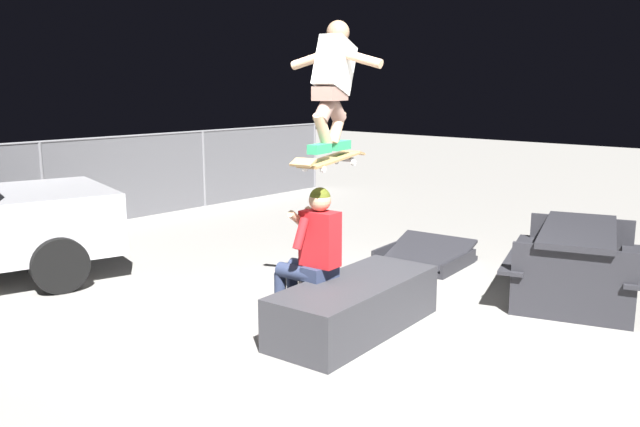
{
  "coord_description": "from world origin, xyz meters",
  "views": [
    {
      "loc": [
        -4.44,
        -3.52,
        2.19
      ],
      "look_at": [
        -0.17,
        0.27,
        1.06
      ],
      "focal_mm": 36.81,
      "sensor_mm": 36.0,
      "label": 1
    }
  ],
  "objects_px": {
    "ledge_box_main": "(355,306)",
    "skater_airborne": "(333,80)",
    "person_sitting_on_ledge": "(311,250)",
    "picnic_table_back": "(577,252)",
    "skateboard": "(330,160)",
    "kicker_ramp": "(424,259)"
  },
  "relations": [
    {
      "from": "ledge_box_main",
      "to": "person_sitting_on_ledge",
      "type": "bearing_deg",
      "value": 110.91
    },
    {
      "from": "skateboard",
      "to": "picnic_table_back",
      "type": "distance_m",
      "value": 2.88
    },
    {
      "from": "skater_airborne",
      "to": "ledge_box_main",
      "type": "bearing_deg",
      "value": -86.26
    },
    {
      "from": "ledge_box_main",
      "to": "skater_airborne",
      "type": "bearing_deg",
      "value": 93.74
    },
    {
      "from": "skateboard",
      "to": "picnic_table_back",
      "type": "relative_size",
      "value": 0.51
    },
    {
      "from": "person_sitting_on_ledge",
      "to": "kicker_ramp",
      "type": "distance_m",
      "value": 2.61
    },
    {
      "from": "person_sitting_on_ledge",
      "to": "picnic_table_back",
      "type": "relative_size",
      "value": 0.64
    },
    {
      "from": "ledge_box_main",
      "to": "skater_airborne",
      "type": "height_order",
      "value": "skater_airborne"
    },
    {
      "from": "person_sitting_on_ledge",
      "to": "skater_airborne",
      "type": "relative_size",
      "value": 1.16
    },
    {
      "from": "skater_airborne",
      "to": "kicker_ramp",
      "type": "height_order",
      "value": "skater_airborne"
    },
    {
      "from": "person_sitting_on_ledge",
      "to": "picnic_table_back",
      "type": "xyz_separation_m",
      "value": [
        2.39,
        -1.54,
        -0.22
      ]
    },
    {
      "from": "ledge_box_main",
      "to": "skateboard",
      "type": "xyz_separation_m",
      "value": [
        -0.07,
        0.24,
        1.31
      ]
    },
    {
      "from": "skateboard",
      "to": "skater_airborne",
      "type": "xyz_separation_m",
      "value": [
        0.06,
        0.01,
        0.69
      ]
    },
    {
      "from": "skater_airborne",
      "to": "kicker_ramp",
      "type": "distance_m",
      "value": 3.25
    },
    {
      "from": "skateboard",
      "to": "kicker_ramp",
      "type": "xyz_separation_m",
      "value": [
        2.42,
        0.53,
        -1.48
      ]
    },
    {
      "from": "person_sitting_on_ledge",
      "to": "kicker_ramp",
      "type": "bearing_deg",
      "value": 8.61
    },
    {
      "from": "skater_airborne",
      "to": "picnic_table_back",
      "type": "bearing_deg",
      "value": -31.76
    },
    {
      "from": "kicker_ramp",
      "to": "picnic_table_back",
      "type": "distance_m",
      "value": 1.97
    },
    {
      "from": "ledge_box_main",
      "to": "skateboard",
      "type": "height_order",
      "value": "skateboard"
    },
    {
      "from": "ledge_box_main",
      "to": "skateboard",
      "type": "bearing_deg",
      "value": 106.49
    },
    {
      "from": "person_sitting_on_ledge",
      "to": "kicker_ramp",
      "type": "height_order",
      "value": "person_sitting_on_ledge"
    },
    {
      "from": "person_sitting_on_ledge",
      "to": "picnic_table_back",
      "type": "bearing_deg",
      "value": -32.79
    }
  ]
}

